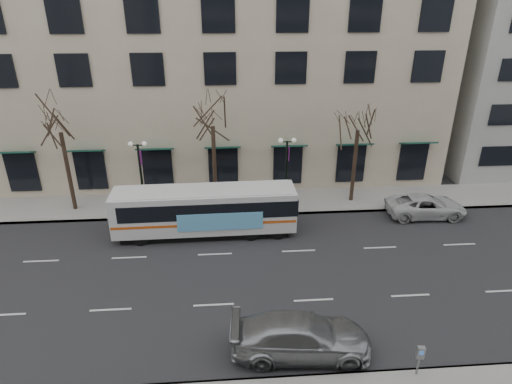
{
  "coord_description": "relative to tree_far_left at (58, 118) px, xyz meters",
  "views": [
    {
      "loc": [
        0.85,
        -19.32,
        13.81
      ],
      "look_at": [
        2.43,
        2.23,
        4.0
      ],
      "focal_mm": 30.0,
      "sensor_mm": 36.0,
      "label": 1
    }
  ],
  "objects": [
    {
      "name": "city_bus",
      "position": [
        9.48,
        -3.96,
        -5.01
      ],
      "size": [
        11.42,
        2.67,
        3.09
      ],
      "rotation": [
        0.0,
        0.0,
        0.02
      ],
      "color": "silver",
      "rests_on": "ground"
    },
    {
      "name": "lamp_post_left",
      "position": [
        5.01,
        -0.6,
        -3.75
      ],
      "size": [
        1.22,
        0.45,
        5.21
      ],
      "color": "black",
      "rests_on": "ground"
    },
    {
      "name": "sidewalk_far",
      "position": [
        15.0,
        0.2,
        -6.62
      ],
      "size": [
        80.0,
        4.0,
        0.15
      ],
      "primitive_type": "cube",
      "color": "gray",
      "rests_on": "ground"
    },
    {
      "name": "lamp_post_right",
      "position": [
        15.01,
        -0.6,
        -3.75
      ],
      "size": [
        1.22,
        0.45,
        5.21
      ],
      "color": "black",
      "rests_on": "ground"
    },
    {
      "name": "tree_far_mid",
      "position": [
        10.0,
        0.0,
        0.21
      ],
      "size": [
        3.6,
        3.6,
        8.55
      ],
      "color": "black",
      "rests_on": "ground"
    },
    {
      "name": "tree_far_left",
      "position": [
        0.0,
        0.0,
        0.0
      ],
      "size": [
        3.6,
        3.6,
        8.34
      ],
      "color": "black",
      "rests_on": "ground"
    },
    {
      "name": "silver_car",
      "position": [
        13.76,
        -14.47,
        -5.84
      ],
      "size": [
        6.05,
        2.76,
        1.72
      ],
      "primitive_type": "imported",
      "rotation": [
        0.0,
        0.0,
        1.51
      ],
      "color": "#95989B",
      "rests_on": "ground"
    },
    {
      "name": "pay_station",
      "position": [
        18.15,
        -16.1,
        -5.55
      ],
      "size": [
        0.32,
        0.23,
        1.39
      ],
      "rotation": [
        0.0,
        0.0,
        -0.15
      ],
      "color": "gray",
      "rests_on": "sidewalk_near"
    },
    {
      "name": "tree_far_right",
      "position": [
        20.0,
        0.0,
        -0.28
      ],
      "size": [
        3.6,
        3.6,
        8.06
      ],
      "color": "black",
      "rests_on": "ground"
    },
    {
      "name": "white_pickup",
      "position": [
        24.49,
        -2.6,
        -5.95
      ],
      "size": [
        5.46,
        2.66,
        1.49
      ],
      "primitive_type": "imported",
      "rotation": [
        0.0,
        0.0,
        1.54
      ],
      "color": "silver",
      "rests_on": "ground"
    },
    {
      "name": "ground",
      "position": [
        10.0,
        -8.8,
        -6.7
      ],
      "size": [
        160.0,
        160.0,
        0.0
      ],
      "primitive_type": "plane",
      "color": "black",
      "rests_on": "ground"
    },
    {
      "name": "building_hotel",
      "position": [
        8.0,
        12.2,
        5.3
      ],
      "size": [
        40.0,
        20.0,
        24.0
      ],
      "primitive_type": "cube",
      "color": "#B7A68C",
      "rests_on": "ground"
    }
  ]
}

